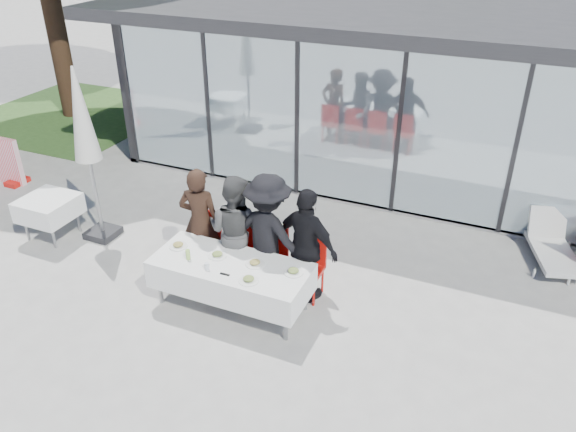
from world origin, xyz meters
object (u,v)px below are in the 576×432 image
at_px(plate_a, 178,245).
at_px(plate_b, 217,255).
at_px(diner_a, 200,222).
at_px(diner_d, 307,246).
at_px(diner_chair_d, 309,263).
at_px(folded_eyeglasses, 225,274).
at_px(diner_c, 268,234).
at_px(plate_extra, 249,279).
at_px(diner_chair_b, 240,246).
at_px(juice_bottle, 188,255).
at_px(dining_table, 231,276).
at_px(plate_c, 255,263).
at_px(plate_d, 293,271).
at_px(diner_chair_c, 272,254).
at_px(diner_chair_a, 206,238).
at_px(market_umbrella, 83,128).
at_px(lounger, 552,244).
at_px(spare_table_left, 49,208).
at_px(diner_b, 235,230).

height_order(plate_a, plate_b, same).
distance_m(diner_a, diner_d, 1.76).
height_order(diner_chair_d, folded_eyeglasses, diner_chair_d).
height_order(diner_c, plate_extra, diner_c).
relative_size(diner_chair_b, juice_bottle, 6.49).
bearing_deg(diner_a, dining_table, 132.88).
distance_m(diner_chair_d, plate_a, 1.94).
height_order(plate_b, plate_extra, same).
relative_size(diner_a, plate_c, 6.57).
distance_m(dining_table, plate_d, 0.94).
bearing_deg(folded_eyeglasses, diner_chair_b, 107.57).
xyz_separation_m(plate_c, juice_bottle, (-0.93, -0.25, 0.05)).
bearing_deg(diner_a, diner_c, 169.11).
bearing_deg(plate_b, diner_d, 25.41).
bearing_deg(diner_chair_c, diner_chair_a, 180.00).
height_order(dining_table, folded_eyeglasses, folded_eyeglasses).
xyz_separation_m(plate_b, folded_eyeglasses, (0.32, -0.36, -0.02)).
distance_m(diner_chair_b, plate_b, 0.71).
relative_size(plate_extra, market_umbrella, 0.09).
height_order(juice_bottle, market_umbrella, market_umbrella).
xyz_separation_m(dining_table, diner_chair_a, (-0.86, 0.75, -0.00)).
bearing_deg(diner_chair_a, plate_c, -28.28).
distance_m(dining_table, diner_a, 1.12).
xyz_separation_m(diner_a, diner_chair_b, (0.60, 0.12, -0.35)).
xyz_separation_m(diner_c, diner_chair_c, (0.00, 0.12, -0.40)).
bearing_deg(diner_d, diner_a, 16.31).
relative_size(diner_d, diner_chair_d, 1.83).
height_order(diner_chair_c, diner_d, diner_d).
bearing_deg(diner_d, diner_chair_c, 5.09).
xyz_separation_m(dining_table, lounger, (4.20, 3.23, -0.28)).
bearing_deg(spare_table_left, dining_table, -7.29).
distance_m(diner_d, plate_extra, 1.03).
bearing_deg(plate_c, plate_a, -178.34).
distance_m(diner_chair_d, plate_c, 0.89).
relative_size(diner_chair_c, plate_d, 3.60).
bearing_deg(dining_table, diner_chair_a, 138.90).
bearing_deg(diner_c, plate_b, 54.46).
relative_size(plate_b, spare_table_left, 0.31).
bearing_deg(plate_d, diner_chair_d, 90.31).
xyz_separation_m(plate_d, market_umbrella, (-3.95, 0.69, 1.24)).
distance_m(diner_a, diner_chair_c, 1.21).
distance_m(diner_chair_a, plate_b, 0.93).
relative_size(diner_chair_d, plate_a, 3.60).
bearing_deg(spare_table_left, lounger, 18.83).
bearing_deg(diner_chair_c, diner_a, -174.07).
xyz_separation_m(dining_table, spare_table_left, (-3.84, 0.49, 0.02)).
xyz_separation_m(diner_b, diner_d, (1.16, 0.00, 0.01)).
relative_size(plate_c, plate_extra, 1.00).
bearing_deg(plate_c, spare_table_left, 174.77).
bearing_deg(plate_extra, diner_chair_a, 141.52).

